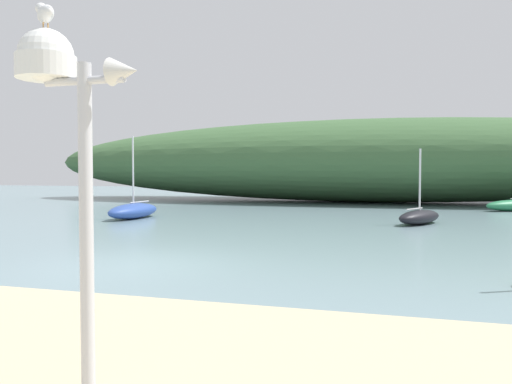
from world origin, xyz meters
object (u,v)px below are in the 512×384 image
object	(u,v)px
seagull_on_radar	(45,13)
sailboat_far_right	(419,217)
sailboat_west_reach	(133,211)
mast_structure	(59,93)

from	to	relation	value
seagull_on_radar	sailboat_far_right	size ratio (longest dim) A/B	0.11
sailboat_west_reach	sailboat_far_right	size ratio (longest dim) A/B	1.23
mast_structure	sailboat_far_right	bearing A→B (deg)	77.83
seagull_on_radar	sailboat_west_reach	world-z (taller)	sailboat_west_reach
seagull_on_radar	sailboat_west_reach	size ratio (longest dim) A/B	0.09
mast_structure	seagull_on_radar	distance (m)	0.72
mast_structure	seagull_on_radar	size ratio (longest dim) A/B	9.51
sailboat_far_right	sailboat_west_reach	bearing A→B (deg)	-175.94
mast_structure	sailboat_far_right	distance (m)	18.35
seagull_on_radar	sailboat_west_reach	xyz separation A→B (m)	(-8.79, 16.85, -3.17)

